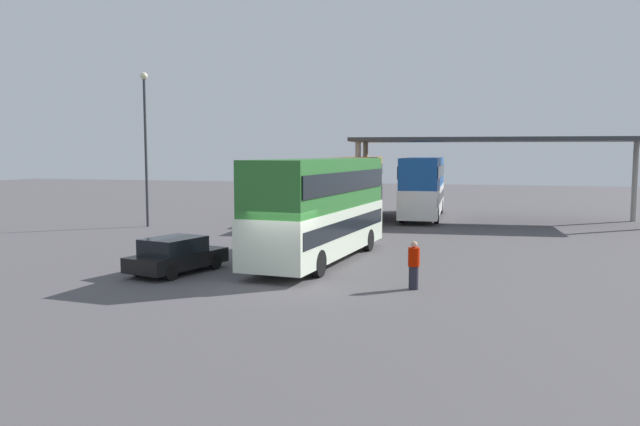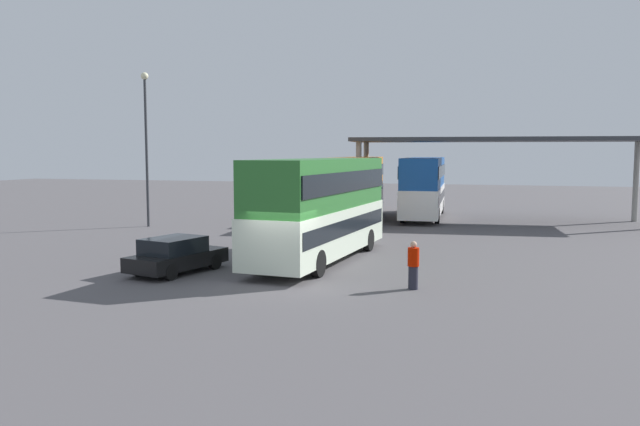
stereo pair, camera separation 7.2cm
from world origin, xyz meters
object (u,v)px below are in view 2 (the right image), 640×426
(double_decker_main, at_px, (320,205))
(pedestrian_waiting, at_px, (413,266))
(double_decker_near_canopy, at_px, (356,186))
(double_decker_mid_row, at_px, (424,185))
(lamppost_tall, at_px, (146,132))
(parked_hatchback, at_px, (176,255))

(double_decker_main, xyz_separation_m, pedestrian_waiting, (4.46, -4.40, -1.53))
(double_decker_near_canopy, height_order, pedestrian_waiting, double_decker_near_canopy)
(double_decker_near_canopy, height_order, double_decker_mid_row, double_decker_near_canopy)
(double_decker_mid_row, distance_m, lamppost_tall, 18.65)
(pedestrian_waiting, bearing_deg, parked_hatchback, 127.53)
(double_decker_main, height_order, lamppost_tall, lamppost_tall)
(double_decker_main, xyz_separation_m, lamppost_tall, (-13.41, 8.73, 3.37))
(parked_hatchback, xyz_separation_m, pedestrian_waiting, (8.92, -0.37, 0.12))
(parked_hatchback, bearing_deg, double_decker_main, -34.11)
(double_decker_near_canopy, xyz_separation_m, pedestrian_waiting, (6.44, -19.85, -1.50))
(double_decker_mid_row, xyz_separation_m, pedestrian_waiting, (2.38, -22.93, -1.48))
(double_decker_main, height_order, pedestrian_waiting, double_decker_main)
(double_decker_main, distance_m, pedestrian_waiting, 6.45)
(parked_hatchback, xyz_separation_m, double_decker_near_canopy, (2.47, 19.47, 1.62))
(parked_hatchback, relative_size, pedestrian_waiting, 2.65)
(double_decker_mid_row, bearing_deg, parked_hatchback, 160.94)
(double_decker_main, distance_m, double_decker_near_canopy, 15.58)
(double_decker_near_canopy, bearing_deg, parked_hatchback, 168.31)
(double_decker_mid_row, bearing_deg, double_decker_main, 170.70)
(double_decker_main, relative_size, double_decker_mid_row, 0.96)
(double_decker_mid_row, xyz_separation_m, lamppost_tall, (-15.49, -9.80, 3.42))
(double_decker_near_canopy, bearing_deg, double_decker_main, -177.15)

